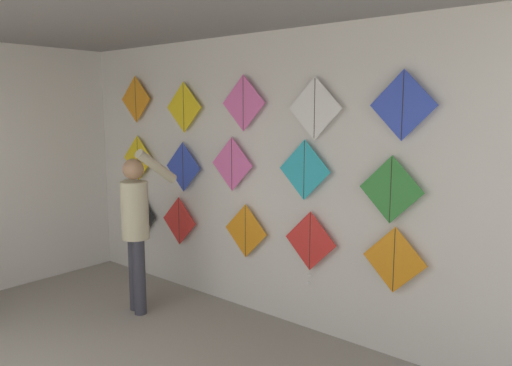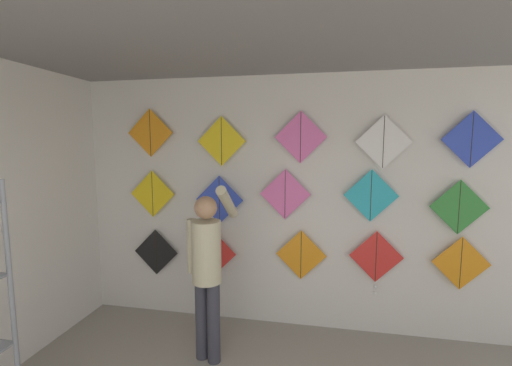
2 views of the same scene
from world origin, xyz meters
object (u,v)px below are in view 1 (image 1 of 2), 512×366
Objects in this scene: kite_9 at (391,190)px; kite_12 at (243,103)px; kite_0 at (141,215)px; kite_13 at (315,108)px; kite_5 at (138,158)px; kite_14 at (403,105)px; kite_3 at (310,244)px; kite_11 at (184,107)px; kite_2 at (246,231)px; kite_4 at (394,260)px; kite_6 at (183,167)px; shopkeeper at (136,221)px; kite_10 at (136,99)px; kite_7 at (232,164)px; kite_1 at (179,221)px; kite_8 at (304,170)px.

kite_12 is at bearing 180.00° from kite_9.
kite_13 is (2.54, 0.00, 1.31)m from kite_0.
kite_14 is (3.37, 0.00, 0.63)m from kite_5.
kite_0 is 0.80× the size of kite_3.
kite_9 reaches higher than kite_0.
kite_2 is at bearing 0.00° from kite_11.
kite_4 is 2.07m from kite_12.
kite_11 is at bearing 0.00° from kite_6.
kite_4 is 1.00× the size of kite_12.
kite_10 is (-0.92, 0.73, 1.23)m from shopkeeper.
kite_0 is 3.34m from kite_4.
kite_2 is 1.00× the size of kite_7.
kite_13 reaches higher than kite_4.
kite_4 is 0.58m from kite_9.
kite_13 reaches higher than kite_6.
kite_1 is at bearing 180.00° from kite_2.
kite_3 is at bearing -179.95° from kite_9.
kite_10 reaches higher than kite_7.
kite_0 is 0.72m from kite_1.
kite_13 is at bearing 40.92° from shopkeeper.
kite_10 is 1.73m from kite_12.
kite_12 is at bearing 180.00° from kite_8.
kite_14 reaches higher than kite_3.
kite_0 is at bearing 180.00° from kite_14.
shopkeeper is 2.12m from kite_13.
kite_10 is at bearing 180.00° from kite_13.
kite_2 is 1.00× the size of kite_9.
kite_14 is at bearing 0.00° from kite_10.
kite_11 is (-2.50, 0.00, 1.23)m from kite_4.
kite_9 reaches higher than kite_1.
kite_1 is at bearing 180.00° from kite_14.
kite_8 reaches higher than kite_1.
kite_3 is 1.25× the size of kite_9.
kite_0 is (-0.90, 0.73, -0.19)m from shopkeeper.
kite_5 is 1.00× the size of kite_6.
kite_13 reaches higher than kite_7.
kite_9 is at bearing 0.00° from kite_11.
shopkeeper reaches higher than kite_1.
kite_6 is 1.00× the size of kite_8.
kite_10 is (-1.75, 0.00, 1.34)m from kite_2.
kite_4 is at bearing 0.00° from kite_11.
kite_8 is 0.56m from kite_13.
kite_2 reaches higher than kite_0.
kite_6 is (-0.10, 0.73, 0.48)m from shopkeeper.
kite_9 is (-0.05, 0.00, 0.57)m from kite_4.
kite_4 is 1.00× the size of kite_7.
kite_11 is at bearing 180.00° from kite_12.
kite_13 is at bearing 180.00° from kite_14.
kite_9 is at bearing 180.00° from kite_14.
kite_9 is at bearing 0.00° from kite_6.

